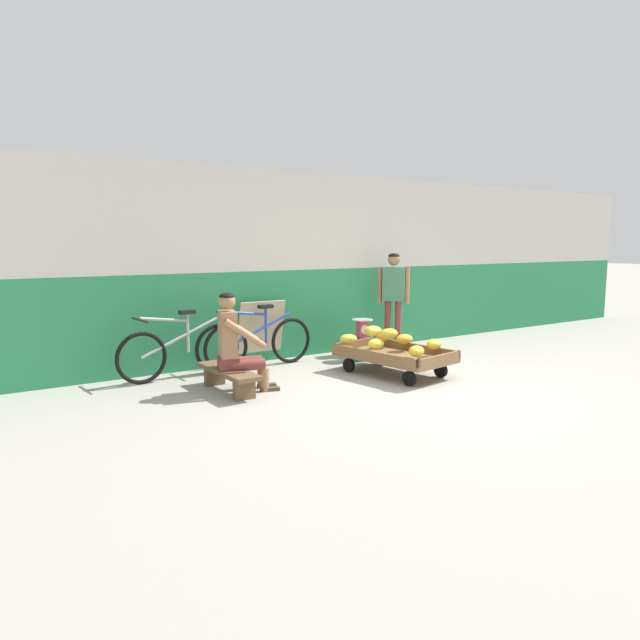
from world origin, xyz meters
name	(u,v)px	position (x,y,z in m)	size (l,w,h in m)	color
ground_plane	(433,394)	(0.00, 0.00, 0.00)	(80.00, 80.00, 0.00)	#A39E93
back_wall	(301,265)	(0.00, 2.82, 1.35)	(16.00, 0.30, 2.71)	#287F4C
banana_cart	(394,356)	(0.27, 0.98, 0.24)	(1.05, 1.55, 0.36)	brown
banana_pile	(388,339)	(0.22, 1.05, 0.47)	(0.96, 1.39, 0.26)	gold
low_bench	(229,375)	(-1.87, 1.37, 0.20)	(0.32, 1.11, 0.27)	brown
vendor_seated	(236,343)	(-1.79, 1.34, 0.57)	(0.73, 0.59, 1.14)	#9E704C
plastic_crate	(362,349)	(0.52, 1.97, 0.15)	(0.36, 0.28, 0.30)	#19847F
weighing_scale	(362,329)	(0.52, 1.97, 0.45)	(0.30, 0.30, 0.29)	#28282D
bicycle_near_left	(181,350)	(-2.08, 2.32, 0.35)	(1.66, 0.48, 0.86)	black
bicycle_far_left	(259,342)	(-0.97, 2.32, 0.35)	(1.66, 0.48, 0.86)	black
sign_board	(261,332)	(-0.80, 2.61, 0.44)	(0.70, 0.22, 0.88)	#C6B289
customer_adult	(393,291)	(1.28, 2.18, 0.95)	(0.37, 0.38, 1.53)	brown
shopping_bag	(384,355)	(0.60, 1.58, 0.12)	(0.18, 0.12, 0.24)	silver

